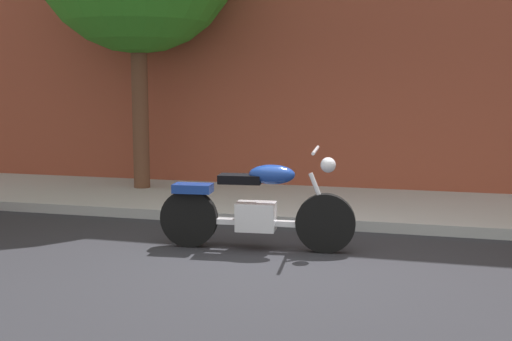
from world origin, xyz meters
TOP-DOWN VIEW (x-y plane):
  - ground_plane at (0.00, 0.00)m, footprint 60.00×60.00m
  - sidewalk at (0.00, 2.98)m, footprint 24.26×2.58m
  - motorcycle at (-0.43, 0.53)m, footprint 2.23×0.70m

SIDE VIEW (x-z plane):
  - ground_plane at x=0.00m, z-range 0.00..0.00m
  - sidewalk at x=0.00m, z-range 0.00..0.14m
  - motorcycle at x=-0.43m, z-range -0.10..1.06m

